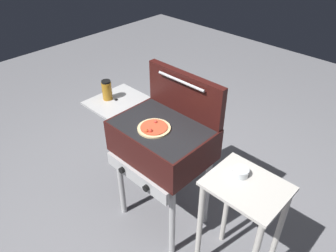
{
  "coord_description": "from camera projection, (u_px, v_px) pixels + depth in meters",
  "views": [
    {
      "loc": [
        1.22,
        -1.23,
        2.11
      ],
      "look_at": [
        0.05,
        0.0,
        0.92
      ],
      "focal_mm": 34.5,
      "sensor_mm": 36.0,
      "label": 1
    }
  ],
  "objects": [
    {
      "name": "prep_table",
      "position": [
        242.0,
        214.0,
        1.93
      ],
      "size": [
        0.44,
        0.36,
        0.82
      ],
      "color": "beige",
      "rests_on": "ground_plane"
    },
    {
      "name": "sauce_jar",
      "position": [
        107.0,
        90.0,
        2.35
      ],
      "size": [
        0.07,
        0.07,
        0.15
      ],
      "color": "#B77A1E",
      "rests_on": "grill"
    },
    {
      "name": "ground_plane",
      "position": [
        164.0,
        216.0,
        2.63
      ],
      "size": [
        8.0,
        8.0,
        0.0
      ],
      "primitive_type": "plane",
      "color": "gray"
    },
    {
      "name": "pizza_pepperoni",
      "position": [
        154.0,
        128.0,
        2.07
      ],
      "size": [
        0.22,
        0.22,
        0.04
      ],
      "color": "beige",
      "rests_on": "grill"
    },
    {
      "name": "grill_lid_open",
      "position": [
        185.0,
        94.0,
        2.15
      ],
      "size": [
        0.63,
        0.08,
        0.3
      ],
      "color": "#38110F",
      "rests_on": "grill"
    },
    {
      "name": "grill",
      "position": [
        161.0,
        142.0,
        2.2
      ],
      "size": [
        0.96,
        0.53,
        0.9
      ],
      "color": "#38110F",
      "rests_on": "ground_plane"
    },
    {
      "name": "topping_bowl_near",
      "position": [
        241.0,
        172.0,
        1.84
      ],
      "size": [
        0.09,
        0.09,
        0.04
      ],
      "color": "silver",
      "rests_on": "prep_table"
    }
  ]
}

